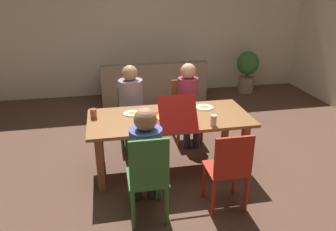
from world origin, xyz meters
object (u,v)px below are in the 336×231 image
dining_table (170,124)px  potted_plant (247,69)px  person_1 (131,100)px  plate_2 (140,128)px  chair_1 (131,114)px  chair_0 (148,177)px  plate_0 (132,113)px  person_2 (189,97)px  plate_1 (204,107)px  person_0 (146,152)px  pizza_box_0 (173,117)px  chair_2 (186,108)px  couch (153,86)px  chair_3 (229,168)px  drinking_glass_0 (214,121)px  drinking_glass_1 (94,114)px

dining_table → potted_plant: 3.62m
person_1 → plate_2: size_ratio=5.95×
chair_1 → person_1: person_1 is taller
chair_0 → plate_0: size_ratio=4.50×
person_2 → potted_plant: size_ratio=1.33×
plate_0 → potted_plant: size_ratio=0.24×
plate_0 → plate_1: bearing=1.5°
person_0 → chair_1: 1.67m
chair_1 → pizza_box_0: pizza_box_0 is taller
chair_0 → chair_2: bearing=65.3°
chair_2 → potted_plant: potted_plant is taller
plate_0 → couch: bearing=75.8°
chair_1 → chair_3: (0.83, -1.79, 0.05)m
chair_0 → plate_1: (0.89, 1.11, 0.24)m
chair_2 → plate_2: size_ratio=4.42×
chair_3 → person_0: bearing=170.6°
chair_2 → plate_0: (-0.87, -0.72, 0.28)m
pizza_box_0 → drinking_glass_0: size_ratio=5.01×
drinking_glass_1 → person_2: bearing=25.2°
plate_2 → drinking_glass_1: size_ratio=1.71×
person_1 → chair_3: (0.83, -1.67, -0.20)m
drinking_glass_0 → person_1: bearing=126.3°
chair_0 → drinking_glass_0: chair_0 is taller
person_2 → drinking_glass_0: person_2 is taller
pizza_box_0 → plate_0: (-0.45, 0.33, -0.04)m
person_1 → plate_1: (0.89, -0.56, 0.04)m
chair_2 → potted_plant: size_ratio=1.00×
chair_2 → plate_0: 1.17m
chair_0 → drinking_glass_1: (-0.51, 1.04, 0.29)m
dining_table → person_0: (-0.40, -0.76, 0.06)m
person_0 → person_1: person_1 is taller
person_1 → potted_plant: bearing=37.5°
potted_plant → person_0: bearing=-126.7°
chair_3 → potted_plant: bearing=63.6°
person_2 → plate_0: person_2 is taller
person_1 → chair_3: bearing=-63.5°
chair_0 → person_0: person_0 is taller
chair_1 → plate_1: 1.17m
person_1 → pizza_box_0: size_ratio=1.85×
plate_2 → plate_0: bearing=95.7°
drinking_glass_0 → chair_0: bearing=-146.6°
potted_plant → plate_1: bearing=-124.2°
chair_3 → drinking_glass_1: (-1.34, 1.03, 0.29)m
chair_0 → drinking_glass_0: 1.04m
drinking_glass_0 → plate_2: bearing=174.2°
chair_1 → plate_0: bearing=-93.5°
chair_0 → chair_1: size_ratio=1.14×
plate_1 → drinking_glass_1: (-1.40, -0.07, 0.05)m
plate_2 → couch: size_ratio=0.10×
chair_1 → person_1: size_ratio=0.71×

